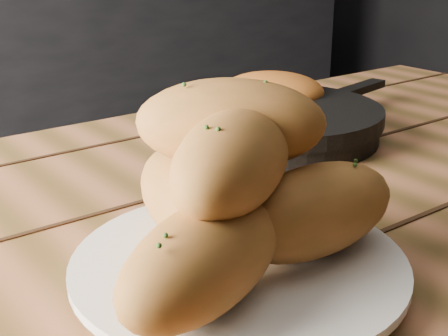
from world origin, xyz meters
TOP-DOWN VIEW (x-y plane):
  - counter at (0.00, 1.70)m, footprint 2.80×0.60m
  - table at (-0.65, -0.48)m, footprint 1.42×0.83m
  - plate at (-0.79, -0.57)m, footprint 0.27×0.27m
  - bread_rolls at (-0.79, -0.56)m, footprint 0.29×0.26m
  - skillet at (-0.51, -0.30)m, footprint 0.42×0.29m
  - bowl at (-0.46, -0.23)m, footprint 0.18×0.18m

SIDE VIEW (x-z plane):
  - counter at x=0.00m, z-range 0.00..0.90m
  - table at x=-0.65m, z-range 0.27..1.02m
  - plate at x=-0.79m, z-range 0.75..0.77m
  - skillet at x=-0.51m, z-range 0.75..0.80m
  - bowl at x=-0.46m, z-range 0.75..0.82m
  - bread_rolls at x=-0.79m, z-range 0.76..0.90m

